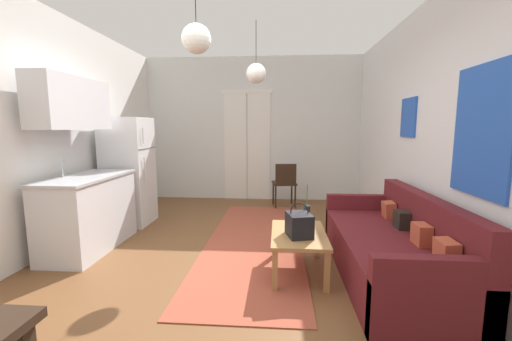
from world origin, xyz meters
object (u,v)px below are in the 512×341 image
refrigerator (129,171)px  coffee_table (299,238)px  accent_chair (285,182)px  couch (395,251)px  handbag (299,224)px  pendant_lamp_near (196,39)px  pendant_lamp_far (256,73)px  bamboo_vase (307,218)px

refrigerator → coffee_table: bearing=-30.9°
coffee_table → accent_chair: accent_chair is taller
couch → accent_chair: bearing=111.1°
accent_chair → handbag: bearing=83.4°
refrigerator → accent_chair: (2.39, 1.16, -0.33)m
refrigerator → pendant_lamp_near: 2.58m
handbag → accent_chair: (-0.09, 2.75, -0.06)m
handbag → accent_chair: 2.75m
pendant_lamp_near → accent_chair: bearing=71.1°
handbag → refrigerator: size_ratio=0.21×
couch → pendant_lamp_far: (-1.46, 1.27, 1.92)m
handbag → pendant_lamp_near: bearing=174.3°
accent_chair → pendant_lamp_near: bearing=62.5°
refrigerator → couch: bearing=-24.0°
couch → handbag: bearing=-176.5°
accent_chair → pendant_lamp_far: size_ratio=1.02×
coffee_table → refrigerator: (-2.48, 1.49, 0.45)m
couch → bamboo_vase: bamboo_vase is taller
accent_chair → pendant_lamp_near: size_ratio=1.19×
coffee_table → refrigerator: bearing=149.1°
coffee_table → accent_chair: 2.65m
couch → pendant_lamp_far: 2.73m
accent_chair → bamboo_vase: bearing=85.5°
handbag → accent_chair: bearing=92.0°
accent_chair → pendant_lamp_far: 2.27m
refrigerator → accent_chair: 2.68m
handbag → pendant_lamp_far: 2.19m
bamboo_vase → accent_chair: size_ratio=0.58×
refrigerator → handbag: bearing=-32.5°
coffee_table → refrigerator: refrigerator is taller
couch → pendant_lamp_far: bearing=139.1°
couch → bamboo_vase: 0.91m
refrigerator → accent_chair: bearing=26.0°
couch → bamboo_vase: bearing=171.3°
handbag → accent_chair: accent_chair is taller
coffee_table → handbag: (-0.00, -0.10, 0.17)m
bamboo_vase → accent_chair: (-0.18, 2.56, -0.07)m
handbag → refrigerator: 2.96m
pendant_lamp_near → pendant_lamp_far: same height
couch → pendant_lamp_far: pendant_lamp_far is taller
pendant_lamp_far → handbag: bearing=-68.6°
bamboo_vase → pendant_lamp_far: pendant_lamp_far is taller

